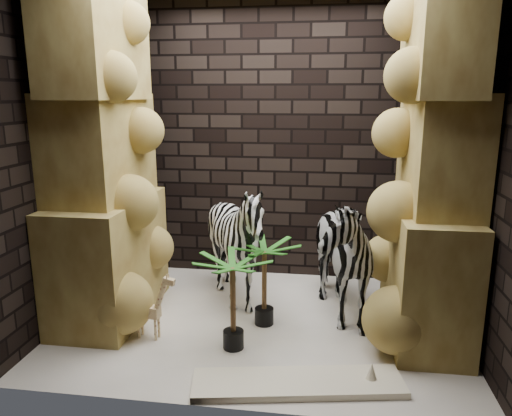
% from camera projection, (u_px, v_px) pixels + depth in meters
% --- Properties ---
extents(floor, '(3.50, 3.50, 0.00)m').
position_uv_depth(floor, '(259.00, 322.00, 4.36)').
color(floor, white).
rests_on(floor, ground).
extents(wall_back, '(3.50, 0.00, 3.50)m').
position_uv_depth(wall_back, '(275.00, 143.00, 5.22)').
color(wall_back, black).
rests_on(wall_back, ground).
extents(wall_front, '(3.50, 0.00, 3.50)m').
position_uv_depth(wall_front, '(231.00, 185.00, 2.81)').
color(wall_front, black).
rests_on(wall_front, ground).
extents(wall_left, '(0.00, 3.00, 3.00)m').
position_uv_depth(wall_left, '(64.00, 154.00, 4.26)').
color(wall_left, black).
rests_on(wall_left, ground).
extents(wall_right, '(0.00, 3.00, 3.00)m').
position_uv_depth(wall_right, '(479.00, 162.00, 3.78)').
color(wall_right, black).
rests_on(wall_right, ground).
extents(rock_pillar_left, '(0.68, 1.30, 3.00)m').
position_uv_depth(rock_pillar_left, '(101.00, 155.00, 4.21)').
color(rock_pillar_left, tan).
rests_on(rock_pillar_left, floor).
extents(rock_pillar_right, '(0.58, 1.25, 3.00)m').
position_uv_depth(rock_pillar_right, '(436.00, 161.00, 3.82)').
color(rock_pillar_right, tan).
rests_on(rock_pillar_right, floor).
extents(zebra_right, '(0.98, 1.34, 1.42)m').
position_uv_depth(zebra_right, '(331.00, 242.00, 4.37)').
color(zebra_right, white).
rests_on(zebra_right, floor).
extents(zebra_left, '(1.31, 1.48, 1.13)m').
position_uv_depth(zebra_left, '(237.00, 250.00, 4.61)').
color(zebra_left, white).
rests_on(zebra_left, floor).
extents(giraffe_toy, '(0.33, 0.15, 0.61)m').
position_uv_depth(giraffe_toy, '(148.00, 304.00, 4.02)').
color(giraffe_toy, beige).
rests_on(giraffe_toy, floor).
extents(palm_front, '(0.36, 0.36, 0.78)m').
position_uv_depth(palm_front, '(264.00, 283.00, 4.25)').
color(palm_front, '#205F16').
rests_on(palm_front, floor).
extents(palm_back, '(0.36, 0.36, 0.79)m').
position_uv_depth(palm_back, '(233.00, 303.00, 3.84)').
color(palm_back, '#205F16').
rests_on(palm_back, floor).
extents(surfboard, '(1.53, 0.62, 0.05)m').
position_uv_depth(surfboard, '(298.00, 383.00, 3.40)').
color(surfboard, '#FFF1CC').
rests_on(surfboard, floor).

